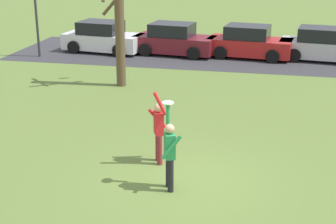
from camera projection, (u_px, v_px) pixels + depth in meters
ground_plane at (184, 180)px, 12.54m from camera, size 120.00×120.00×0.00m
person_catcher at (170, 151)px, 11.79m from camera, size 0.49×0.59×2.08m
person_defender at (159, 128)px, 13.23m from camera, size 0.58×0.65×2.04m
frisbee_disc at (168, 103)px, 11.64m from camera, size 0.27×0.27×0.02m
parked_car_white at (103, 38)px, 26.52m from camera, size 4.29×2.43×1.59m
parked_car_maroon at (174, 40)px, 25.90m from camera, size 4.29×2.43×1.59m
parked_car_red at (249, 43)px, 25.25m from camera, size 4.29×2.43×1.59m
parked_car_silver at (322, 45)px, 24.65m from camera, size 4.29×2.43×1.59m
parking_strip at (244, 57)px, 25.50m from camera, size 23.67×6.40×0.01m
bare_tree_tall at (120, 18)px, 19.74m from camera, size 1.70×1.71×5.51m
lamppost_by_lot at (35, 5)px, 24.81m from camera, size 0.28×0.28×4.26m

